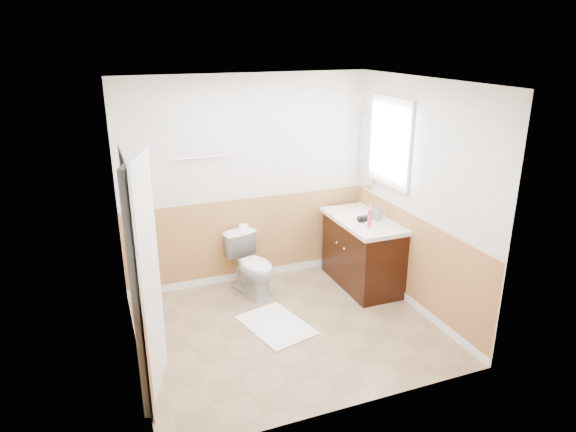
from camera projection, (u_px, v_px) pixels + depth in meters
name	position (u px, v px, depth m)	size (l,w,h in m)	color
floor	(288.00, 328.00, 5.35)	(3.00, 3.00, 0.00)	#8C7051
ceiling	(288.00, 82.00, 4.52)	(3.00, 3.00, 0.00)	white
wall_back	(248.00, 182.00, 6.07)	(3.00, 3.00, 0.00)	silver
wall_front	(351.00, 270.00, 3.79)	(3.00, 3.00, 0.00)	silver
wall_left	(126.00, 236.00, 4.42)	(3.00, 3.00, 0.00)	silver
wall_right	(419.00, 199.00, 5.45)	(3.00, 3.00, 0.00)	silver
wainscot_back	(250.00, 241.00, 6.31)	(3.00, 3.00, 0.00)	#C37E4E
wainscot_front	(347.00, 355.00, 4.05)	(3.00, 3.00, 0.00)	#C37E4E
wainscot_left	(136.00, 313.00, 4.67)	(2.60, 2.60, 0.00)	#C37E4E
wainscot_right	(413.00, 263.00, 5.69)	(2.60, 2.60, 0.00)	#C37E4E
toilet	(252.00, 265.00, 5.98)	(0.40, 0.70, 0.71)	silver
bath_mat	(276.00, 325.00, 5.39)	(0.55, 0.80, 0.02)	white
vanity_cabinet	(362.00, 254.00, 6.18)	(0.55, 1.10, 0.80)	black
vanity_knob_left	(344.00, 249.00, 5.94)	(0.03, 0.03, 0.03)	silver
vanity_knob_right	(337.00, 243.00, 6.12)	(0.03, 0.03, 0.03)	silver
countertop	(363.00, 221.00, 6.04)	(0.60, 1.15, 0.05)	silver
sink_basin	(358.00, 214.00, 6.16)	(0.36, 0.36, 0.02)	white
faucet	(371.00, 207.00, 6.21)	(0.02, 0.02, 0.14)	silver
lotion_bottle	(370.00, 219.00, 5.71)	(0.05, 0.05, 0.22)	#E83C5D
soap_dispenser	(377.00, 212.00, 5.97)	(0.09, 0.09, 0.20)	gray
hair_dryer_body	(364.00, 218.00, 5.94)	(0.07, 0.07, 0.14)	black
hair_dryer_handle	(363.00, 222.00, 5.91)	(0.03, 0.03, 0.07)	black
mirror_panel	(367.00, 151.00, 6.30)	(0.02, 0.35, 0.90)	silver
window_frame	(390.00, 142.00, 5.79)	(0.04, 0.80, 1.00)	white
window_glass	(391.00, 142.00, 5.79)	(0.01, 0.70, 0.90)	white
door	(146.00, 280.00, 4.13)	(0.05, 0.80, 2.04)	white
door_frame	(137.00, 281.00, 4.10)	(0.02, 0.92, 2.10)	white
door_knob	(150.00, 271.00, 4.47)	(0.06, 0.06, 0.06)	silver
towel_bar	(201.00, 157.00, 5.72)	(0.02, 0.02, 0.62)	silver
tp_holder_bar	(243.00, 228.00, 6.16)	(0.02, 0.02, 0.14)	silver
tp_roll	(243.00, 228.00, 6.16)	(0.11, 0.11, 0.10)	white
tp_sheet	(243.00, 237.00, 6.20)	(0.10, 0.01, 0.16)	white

